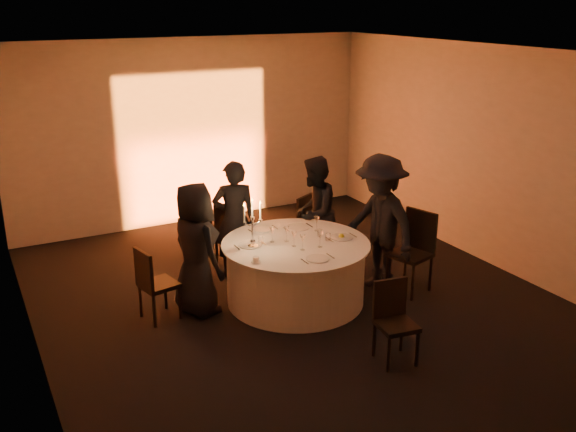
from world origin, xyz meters
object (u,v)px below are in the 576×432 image
chair_front (394,316)px  guest_right (380,223)px  chair_left (153,281)px  chair_back_right (299,220)px  guest_back_left (234,219)px  coffee_cup (256,260)px  candelabra (253,230)px  chair_right (414,246)px  guest_back_right (314,213)px  chair_back_left (226,228)px  banquet_table (296,272)px  guest_left (196,249)px

chair_front → guest_right: size_ratio=0.49×
chair_left → chair_back_right: size_ratio=0.99×
guest_right → guest_back_left: bearing=-137.5°
guest_right → coffee_cup: 1.81m
chair_back_right → guest_right: size_ratio=0.50×
chair_front → guest_right: bearing=67.8°
candelabra → coffee_cup: bearing=-110.6°
chair_right → guest_back_right: guest_back_right is taller
chair_left → guest_right: bearing=-111.6°
chair_back_left → guest_right: size_ratio=0.50×
guest_back_right → banquet_table: bearing=7.1°
guest_left → guest_right: bearing=-114.6°
guest_left → guest_back_right: 1.99m
guest_back_left → coffee_cup: (-0.33, -1.38, 0.00)m
chair_front → guest_back_left: size_ratio=0.54×
chair_front → coffee_cup: 1.65m
guest_back_right → candelabra: 1.47m
banquet_table → guest_back_right: size_ratio=1.15×
guest_back_right → guest_right: size_ratio=0.89×
chair_back_right → chair_front: size_ratio=1.04×
chair_back_right → candelabra: 1.89m
chair_right → coffee_cup: size_ratio=9.47×
guest_right → chair_back_left: bearing=-149.8°
chair_back_left → guest_back_right: guest_back_right is taller
guest_back_left → guest_right: 1.91m
guest_back_right → chair_left: bearing=-29.4°
chair_back_left → guest_left: size_ratio=0.55×
banquet_table → guest_left: size_ratio=1.13×
chair_back_left → guest_right: guest_right is taller
guest_back_left → guest_back_right: (1.09, -0.22, -0.01)m
chair_left → chair_front: chair_left is taller
chair_left → guest_back_left: (1.34, 0.74, 0.30)m
chair_front → candelabra: size_ratio=1.40×
chair_right → candelabra: bearing=-121.4°
banquet_table → guest_back_left: bearing=108.0°
banquet_table → chair_back_left: chair_back_left is taller
banquet_table → chair_right: 1.56m
chair_front → candelabra: (-0.77, 1.76, 0.50)m
chair_back_left → chair_left: bearing=50.0°
banquet_table → chair_back_left: (-0.25, 1.60, 0.11)m
chair_back_left → guest_right: 2.27m
chair_left → coffee_cup: bearing=-134.4°
chair_left → guest_back_right: 2.50m
banquet_table → guest_left: (-1.17, 0.29, 0.41)m
guest_back_right → guest_right: 1.07m
chair_back_left → guest_left: 1.63m
chair_back_left → guest_left: bearing=63.6°
chair_front → guest_back_right: guest_back_right is taller
guest_back_left → guest_right: (1.47, -1.22, 0.09)m
chair_back_right → chair_right: bearing=83.3°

